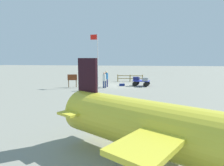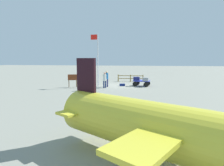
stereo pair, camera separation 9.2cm
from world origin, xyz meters
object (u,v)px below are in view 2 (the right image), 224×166
object	(u,v)px
worker_trailing	(105,79)
signboard	(73,79)
suitcase_dark	(137,79)
flagpole	(97,57)
suitcase_olive	(136,79)
suitcase_navy	(146,79)
worker_supervisor	(107,78)
worker_lead	(90,80)
luggage_cart	(141,82)
airplane_near	(183,135)
suitcase_maroon	(122,85)

from	to	relation	value
worker_trailing	signboard	xyz separation A→B (m)	(3.52, -0.10, -0.04)
suitcase_dark	flagpole	size ratio (longest dim) A/B	0.12
suitcase_dark	suitcase_olive	world-z (taller)	suitcase_olive
suitcase_navy	suitcase_olive	distance (m)	1.12
suitcase_dark	worker_supervisor	xyz separation A→B (m)	(3.25, 1.26, 0.20)
worker_lead	worker_supervisor	distance (m)	2.73
luggage_cart	signboard	size ratio (longest dim) A/B	1.44
suitcase_dark	flagpole	distance (m)	5.08
worker_trailing	airplane_near	size ratio (longest dim) A/B	0.21
signboard	airplane_near	bearing A→B (deg)	119.26
worker_supervisor	flagpole	size ratio (longest dim) A/B	0.30
suitcase_olive	flagpole	world-z (taller)	flagpole
suitcase_maroon	worker_lead	world-z (taller)	worker_lead
suitcase_dark	flagpole	xyz separation A→B (m)	(4.27, 1.22, 2.46)
airplane_near	luggage_cart	bearing A→B (deg)	-86.28
suitcase_dark	worker_supervisor	size ratio (longest dim) A/B	0.39
luggage_cart	worker_lead	xyz separation A→B (m)	(4.96, 3.69, 0.55)
suitcase_olive	suitcase_maroon	distance (m)	1.70
suitcase_maroon	signboard	size ratio (longest dim) A/B	0.47
worker_supervisor	worker_lead	bearing A→B (deg)	63.60
worker_lead	suitcase_dark	bearing A→B (deg)	-140.30
suitcase_dark	worker_lead	world-z (taller)	worker_lead
worker_lead	flagpole	bearing A→B (deg)	-94.36
worker_trailing	signboard	bearing A→B (deg)	-1.55
worker_lead	airplane_near	distance (m)	14.68
suitcase_maroon	worker_trailing	size ratio (longest dim) A/B	0.39
airplane_near	flagpole	distance (m)	17.03
luggage_cart	worker_lead	world-z (taller)	worker_lead
airplane_near	flagpole	bearing A→B (deg)	-69.65
suitcase_maroon	suitcase_navy	bearing A→B (deg)	173.04
suitcase_dark	worker_lead	size ratio (longest dim) A/B	0.38
worker_trailing	worker_supervisor	xyz separation A→B (m)	(-0.05, -0.87, 0.06)
suitcase_olive	worker_supervisor	xyz separation A→B (m)	(3.15, 1.05, 0.18)
worker_trailing	flagpole	xyz separation A→B (m)	(0.97, -0.90, 2.32)
worker_trailing	signboard	size ratio (longest dim) A/B	1.20
airplane_near	flagpole	xyz separation A→B (m)	(5.88, -15.85, 2.09)
luggage_cart	worker_trailing	xyz separation A→B (m)	(3.80, 2.11, 0.50)
signboard	flagpole	bearing A→B (deg)	-162.45
suitcase_maroon	airplane_near	world-z (taller)	airplane_near
worker_trailing	suitcase_maroon	bearing A→B (deg)	-132.72
suitcase_dark	suitcase_navy	bearing A→B (deg)	146.31
worker_lead	signboard	size ratio (longest dim) A/B	1.28
luggage_cart	worker_supervisor	distance (m)	3.98
worker_supervisor	airplane_near	distance (m)	16.54
luggage_cart	worker_lead	distance (m)	6.20
airplane_near	signboard	xyz separation A→B (m)	(8.43, -15.04, -0.26)
worker_trailing	suitcase_dark	bearing A→B (deg)	-147.21
suitcase_dark	worker_supervisor	world-z (taller)	worker_supervisor
worker_lead	airplane_near	size ratio (longest dim) A/B	0.23
luggage_cart	worker_supervisor	size ratio (longest dim) A/B	1.15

